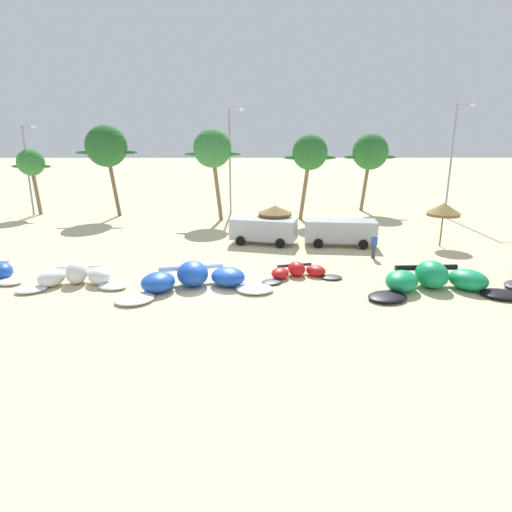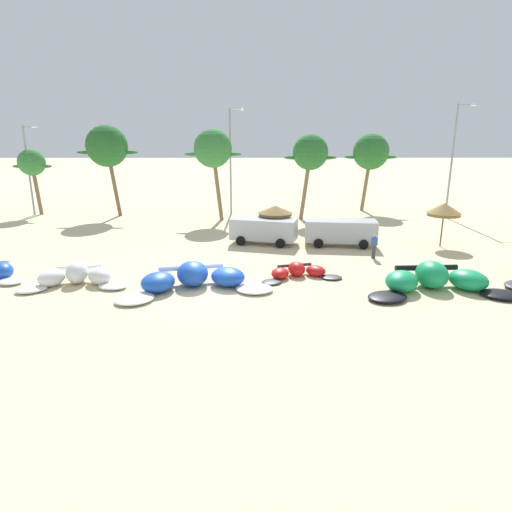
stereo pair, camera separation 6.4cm
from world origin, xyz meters
name	(u,v)px [view 1 (the left image)]	position (x,y,z in m)	size (l,w,h in m)	color
ground_plane	(213,284)	(0.00, 0.00, 0.00)	(260.00, 260.00, 0.00)	beige
kite_left	(76,277)	(-7.24, -0.01, 0.46)	(5.73, 2.98, 1.20)	white
kite_left_of_center	(194,279)	(-0.95, -0.56, 0.50)	(8.01, 4.72, 1.30)	white
kite_center	(298,272)	(4.64, 1.21, 0.30)	(4.73, 2.75, 0.79)	#333338
kite_right_of_center	(435,280)	(11.40, -0.97, 0.54)	(8.10, 3.88, 1.40)	black
beach_umbrella_near_van	(275,211)	(3.79, 9.99, 2.26)	(2.58, 2.58, 2.62)	brown
beach_umbrella_middle	(444,209)	(15.48, 8.08, 2.65)	(2.33, 2.33, 3.11)	brown
parked_van	(339,230)	(8.26, 8.39, 1.09)	(5.18, 2.56, 1.84)	#B2B7BC
parked_car_second	(262,229)	(2.82, 9.02, 1.09)	(5.04, 3.16, 1.84)	#B2B7BC
person_near_kites	(374,246)	(9.88, 5.00, 0.82)	(0.36, 0.24, 1.62)	#383842
palm_leftmost	(31,163)	(-19.29, 21.21, 4.99)	(3.85, 2.56, 6.38)	#7F6647
palm_left	(106,147)	(-11.62, 20.42, 6.58)	(5.82, 3.88, 8.57)	brown
palm_left_of_gap	(212,149)	(-1.45, 18.19, 6.41)	(5.15, 3.43, 8.21)	#7F6647
palm_center_left	(310,153)	(7.35, 18.49, 6.06)	(4.80, 3.20, 7.74)	#7F6647
palm_center_right	(370,152)	(14.11, 23.27, 5.94)	(5.41, 3.61, 7.81)	#7F6647
lamppost_west	(28,166)	(-19.39, 20.84, 4.75)	(1.46, 0.24, 8.52)	gray
lamppost_west_center	(231,157)	(0.04, 21.63, 5.56)	(1.52, 0.24, 10.09)	gray
lamppost_east_center	(453,156)	(20.72, 19.18, 5.74)	(1.73, 0.24, 10.40)	gray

